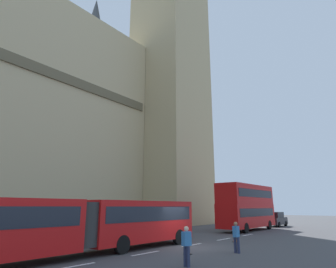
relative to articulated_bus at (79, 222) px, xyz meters
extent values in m
plane|color=#424244|center=(6.79, -1.99, -1.75)|extent=(160.00, 160.00, 0.00)
cube|color=silver|center=(-1.45, -1.99, -1.74)|extent=(2.20, 0.16, 0.01)
cube|color=silver|center=(3.15, -1.99, -1.74)|extent=(2.20, 0.16, 0.01)
cube|color=silver|center=(7.75, -1.99, -1.74)|extent=(2.20, 0.16, 0.01)
cube|color=silver|center=(12.35, -1.99, -1.74)|extent=(2.20, 0.16, 0.01)
cube|color=silver|center=(16.95, -1.99, -1.74)|extent=(2.20, 0.16, 0.01)
cube|color=tan|center=(25.66, 14.01, 25.94)|extent=(10.05, 10.05, 55.38)
cone|color=#383D42|center=(12.72, 18.01, 28.60)|extent=(2.40, 2.40, 5.58)
cube|color=red|center=(4.68, 0.01, -0.10)|extent=(8.48, 2.50, 2.50)
cube|color=#1E232D|center=(4.68, 0.01, 0.35)|extent=(7.80, 2.54, 0.90)
cylinder|color=#2D2D2D|center=(0.00, 0.01, -0.10)|extent=(2.38, 2.38, 2.25)
cylinder|color=black|center=(7.40, -1.12, -1.25)|extent=(1.00, 0.30, 1.00)
cylinder|color=black|center=(2.14, -1.12, -1.25)|extent=(1.00, 0.30, 1.00)
cube|color=#B20F0F|center=(21.75, 0.01, -0.15)|extent=(10.14, 2.50, 2.40)
cube|color=black|center=(21.75, 0.01, 0.20)|extent=(9.13, 2.54, 0.84)
cube|color=#B20F0F|center=(21.75, 0.01, 2.10)|extent=(9.94, 2.50, 2.10)
cube|color=black|center=(21.75, 0.01, 2.20)|extent=(9.13, 2.54, 0.84)
cylinder|color=black|center=(24.99, -1.12, -1.25)|extent=(1.00, 0.30, 1.00)
cylinder|color=black|center=(18.50, -1.12, -1.25)|extent=(1.00, 0.30, 1.00)
cube|color=black|center=(30.62, -0.02, -1.05)|extent=(4.40, 1.80, 0.90)
cube|color=black|center=(30.42, -0.02, -0.25)|extent=(2.46, 1.66, 0.70)
cylinder|color=black|center=(32.03, -0.83, -1.43)|extent=(0.64, 0.30, 0.64)
cylinder|color=black|center=(29.22, -0.83, -1.43)|extent=(0.64, 0.30, 0.64)
cube|color=black|center=(4.31, -4.05, -1.73)|extent=(0.36, 0.36, 0.03)
cone|color=orange|center=(4.31, -4.05, -1.44)|extent=(0.28, 0.28, 0.55)
cylinder|color=white|center=(4.31, -4.05, -1.41)|extent=(0.17, 0.17, 0.08)
cube|color=black|center=(11.19, -3.53, -1.73)|extent=(0.36, 0.36, 0.03)
cone|color=orange|center=(11.19, -3.53, -1.44)|extent=(0.28, 0.28, 0.55)
cylinder|color=white|center=(11.19, -3.53, -1.41)|extent=(0.17, 0.17, 0.08)
cylinder|color=#262D4C|center=(1.55, -6.01, -1.32)|extent=(0.16, 0.16, 0.86)
cylinder|color=#262D4C|center=(1.60, -5.82, -1.32)|extent=(0.16, 0.16, 0.86)
cube|color=#3372B2|center=(1.58, -5.92, -0.59)|extent=(0.45, 0.33, 0.60)
sphere|color=beige|center=(1.58, -5.92, -0.17)|extent=(0.22, 0.22, 0.22)
cylinder|color=#262D4C|center=(6.43, -5.87, -1.32)|extent=(0.16, 0.16, 0.86)
cylinder|color=#262D4C|center=(6.42, -6.07, -1.32)|extent=(0.16, 0.16, 0.86)
cube|color=#3372B2|center=(6.42, -5.97, -0.59)|extent=(0.41, 0.26, 0.60)
sphere|color=#936B4C|center=(6.42, -5.97, -0.17)|extent=(0.22, 0.22, 0.22)
camera|label=1|loc=(-9.44, -13.69, 0.79)|focal=30.56mm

